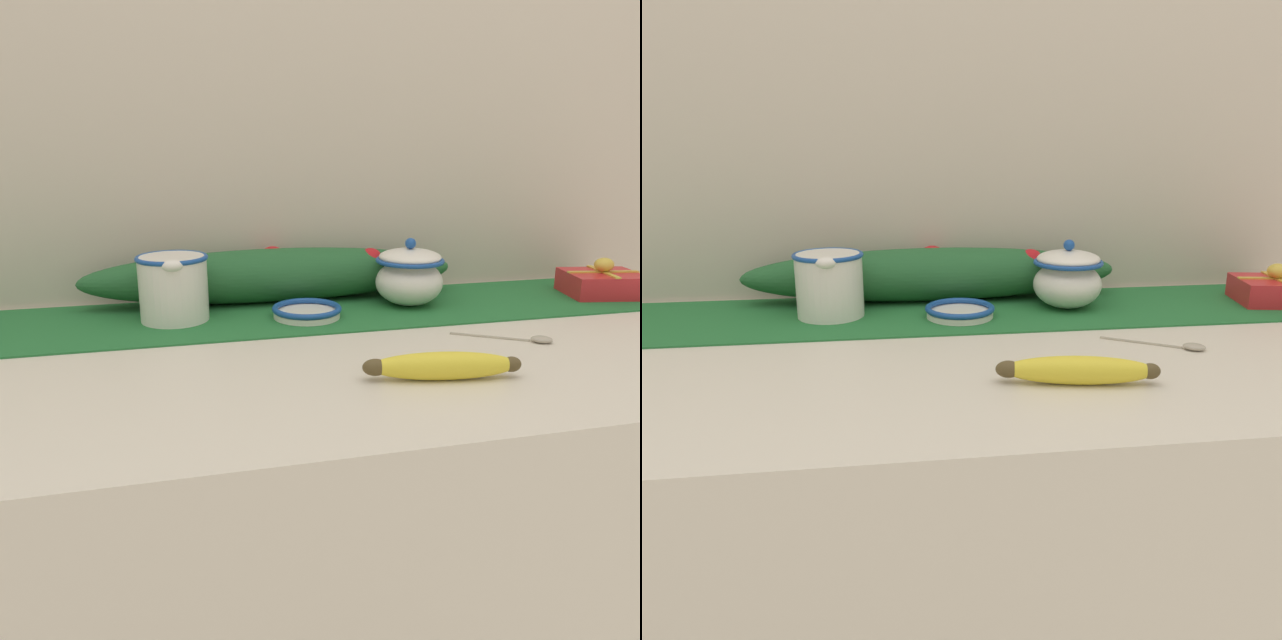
% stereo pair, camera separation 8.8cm
% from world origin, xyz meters
% --- Properties ---
extents(countertop, '(1.47, 0.67, 0.88)m').
position_xyz_m(countertop, '(0.00, 0.00, 0.44)').
color(countertop, beige).
rests_on(countertop, ground_plane).
extents(back_wall, '(2.27, 0.04, 2.40)m').
position_xyz_m(back_wall, '(0.00, 0.36, 1.20)').
color(back_wall, beige).
rests_on(back_wall, ground_plane).
extents(table_runner, '(1.35, 0.27, 0.00)m').
position_xyz_m(table_runner, '(0.00, 0.19, 0.88)').
color(table_runner, '#236B33').
rests_on(table_runner, countertop).
extents(cream_pitcher, '(0.12, 0.14, 0.11)m').
position_xyz_m(cream_pitcher, '(-0.19, 0.19, 0.94)').
color(cream_pitcher, white).
rests_on(cream_pitcher, countertop).
extents(sugar_bowl, '(0.12, 0.12, 0.12)m').
position_xyz_m(sugar_bowl, '(0.23, 0.19, 0.94)').
color(sugar_bowl, white).
rests_on(sugar_bowl, countertop).
extents(small_dish, '(0.12, 0.12, 0.02)m').
position_xyz_m(small_dish, '(0.03, 0.15, 0.90)').
color(small_dish, white).
rests_on(small_dish, countertop).
extents(banana, '(0.21, 0.07, 0.04)m').
position_xyz_m(banana, '(0.14, -0.17, 0.90)').
color(banana, yellow).
rests_on(banana, countertop).
extents(spoon, '(0.14, 0.09, 0.01)m').
position_xyz_m(spoon, '(0.34, -0.06, 0.89)').
color(spoon, '#A89E89').
rests_on(spoon, countertop).
extents(gift_box, '(0.16, 0.14, 0.07)m').
position_xyz_m(gift_box, '(0.63, 0.17, 0.91)').
color(gift_box, red).
rests_on(gift_box, countertop).
extents(poinsettia_garland, '(0.70, 0.11, 0.10)m').
position_xyz_m(poinsettia_garland, '(-0.00, 0.28, 0.94)').
color(poinsettia_garland, '#235B2D').
rests_on(poinsettia_garland, countertop).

